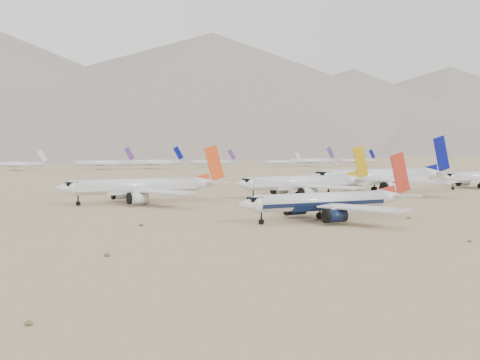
{
  "coord_description": "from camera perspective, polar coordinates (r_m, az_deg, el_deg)",
  "views": [
    {
      "loc": [
        -63.72,
        -96.75,
        14.86
      ],
      "look_at": [
        2.19,
        37.95,
        7.0
      ],
      "focal_mm": 45.0,
      "sensor_mm": 36.0,
      "label": 1
    }
  ],
  "objects": [
    {
      "name": "mountain_range",
      "position": [
        1758.67,
        -21.82,
        8.51
      ],
      "size": [
        7354.0,
        3024.0,
        470.0
      ],
      "color": "slate",
      "rests_on": "ground"
    },
    {
      "name": "foothills",
      "position": [
        1335.48,
        0.19,
        5.24
      ],
      "size": [
        4637.5,
        1395.0,
        155.0
      ],
      "color": "slate",
      "rests_on": "ground"
    },
    {
      "name": "row2_gold_tail",
      "position": [
        183.13,
        6.14,
        -0.28
      ],
      "size": [
        44.59,
        43.61,
        15.88
      ],
      "color": "silver",
      "rests_on": "ground"
    },
    {
      "name": "distant_storage_row",
      "position": [
        431.61,
        -17.81,
        1.47
      ],
      "size": [
        568.25,
        57.73,
        15.81
      ],
      "color": "silver",
      "rests_on": "ground"
    },
    {
      "name": "main_airliner",
      "position": [
        125.76,
        8.44,
        -2.03
      ],
      "size": [
        40.15,
        39.21,
        14.17
      ],
      "color": "silver",
      "rests_on": "ground"
    },
    {
      "name": "row2_orange_tail",
      "position": [
        165.34,
        -9.12,
        -0.64
      ],
      "size": [
        44.75,
        43.78,
        15.96
      ],
      "color": "silver",
      "rests_on": "ground"
    },
    {
      "name": "desert_scrub",
      "position": [
        95.54,
        18.14,
        -5.92
      ],
      "size": [
        261.14,
        121.67,
        0.63
      ],
      "color": "brown",
      "rests_on": "ground"
    },
    {
      "name": "ground",
      "position": [
        116.8,
        7.26,
        -4.33
      ],
      "size": [
        7000.0,
        7000.0,
        0.0
      ],
      "primitive_type": "plane",
      "color": "olive",
      "rests_on": "ground"
    },
    {
      "name": "row2_navy_widebody",
      "position": [
        204.1,
        13.4,
        0.27
      ],
      "size": [
        54.81,
        53.59,
        19.5
      ],
      "color": "silver",
      "rests_on": "ground"
    }
  ]
}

